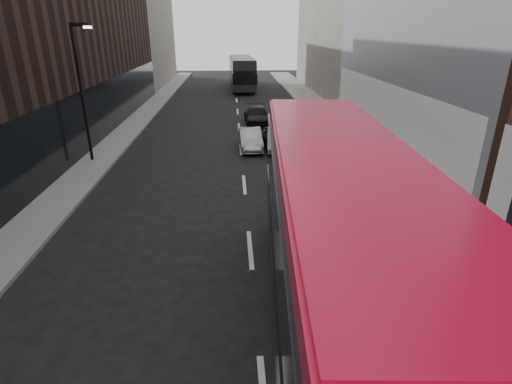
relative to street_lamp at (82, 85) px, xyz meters
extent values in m
cube|color=slate|center=(15.72, 7.00, -4.11)|extent=(3.00, 80.00, 0.15)
cube|color=slate|center=(0.22, 7.00, -4.11)|extent=(2.00, 80.00, 0.15)
cube|color=silver|center=(17.37, 3.00, -2.28)|extent=(0.35, 21.00, 3.80)
cube|color=#66605A|center=(19.72, 26.00, 4.82)|extent=(5.00, 24.00, 18.00)
cube|color=black|center=(-3.28, 12.00, 2.82)|extent=(5.00, 24.00, 14.00)
cube|color=#66605A|center=(-3.28, 34.00, 2.32)|extent=(5.00, 20.00, 13.00)
cylinder|color=black|center=(-0.08, 0.00, -0.53)|extent=(0.16, 0.16, 7.00)
cube|color=black|center=(0.32, 0.00, 2.87)|extent=(0.90, 0.15, 0.18)
cube|color=#FFF2CC|center=(0.72, 0.00, 2.75)|extent=(0.35, 0.22, 0.12)
cube|color=#B80B29|center=(9.90, -14.26, -1.64)|extent=(3.42, 11.78, 4.23)
cube|color=black|center=(9.90, -14.26, -2.33)|extent=(3.55, 11.84, 1.16)
cube|color=black|center=(9.90, -14.26, -0.53)|extent=(3.55, 11.84, 1.16)
cube|color=black|center=(10.29, -8.43, -2.17)|extent=(2.25, 0.23, 1.48)
cube|color=#B80B29|center=(9.90, -14.26, 0.50)|extent=(3.29, 11.31, 0.12)
cylinder|color=black|center=(8.98, -10.47, -3.65)|extent=(0.39, 1.08, 1.06)
cylinder|color=black|center=(11.32, -10.62, -3.65)|extent=(0.39, 1.08, 1.06)
cube|color=black|center=(9.02, 28.35, -2.17)|extent=(2.95, 11.44, 3.20)
cube|color=black|center=(9.02, 28.35, -2.37)|extent=(3.07, 11.49, 1.14)
cube|color=black|center=(9.20, 22.64, -2.22)|extent=(2.20, 0.15, 1.45)
cube|color=black|center=(8.83, 34.05, -2.22)|extent=(2.20, 0.15, 1.45)
cube|color=black|center=(9.02, 28.35, -0.54)|extent=(2.83, 10.98, 0.12)
cylinder|color=black|center=(7.76, 31.94, -3.66)|extent=(0.34, 1.04, 1.03)
cylinder|color=black|center=(10.04, 32.02, -3.66)|extent=(0.34, 1.04, 1.03)
cylinder|color=black|center=(8.00, 24.68, -3.66)|extent=(0.34, 1.04, 1.03)
cylinder|color=black|center=(10.28, 24.75, -3.66)|extent=(0.34, 1.04, 1.03)
imported|color=black|center=(10.51, 1.39, -3.45)|extent=(2.09, 4.45, 1.47)
imported|color=#95989E|center=(8.81, 2.12, -3.57)|extent=(1.40, 3.75, 1.22)
imported|color=black|center=(9.64, 8.98, -3.53)|extent=(1.97, 4.57, 1.31)
camera|label=1|loc=(7.71, -21.66, 2.69)|focal=28.00mm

